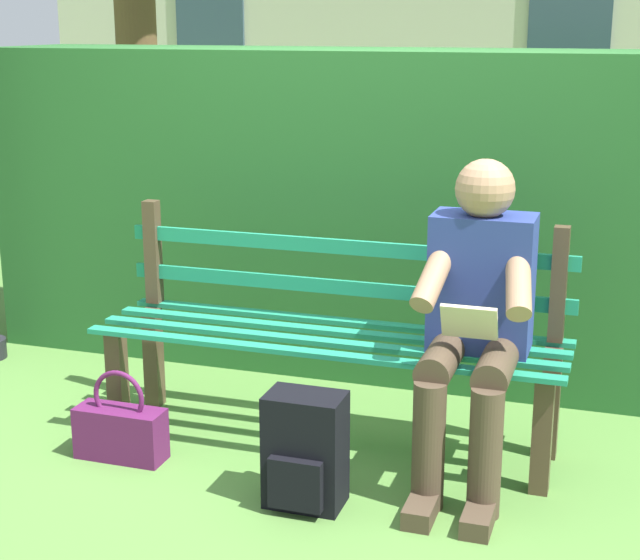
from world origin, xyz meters
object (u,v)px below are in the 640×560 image
at_px(park_bench, 332,334).
at_px(backpack, 305,451).
at_px(person_seated, 475,314).
at_px(handbag, 121,430).

xyz_separation_m(park_bench, backpack, (-0.08, 0.58, -0.25)).
height_order(person_seated, backpack, person_seated).
distance_m(person_seated, handbag, 1.47).
height_order(person_seated, handbag, person_seated).
bearing_deg(person_seated, handbag, 11.81).
distance_m(park_bench, person_seated, 0.65).
xyz_separation_m(person_seated, backpack, (0.52, 0.41, -0.44)).
distance_m(backpack, handbag, 0.83).
bearing_deg(person_seated, park_bench, -15.30).
bearing_deg(park_bench, backpack, 97.91).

